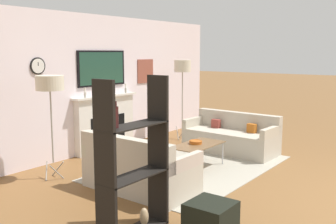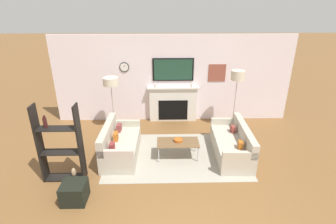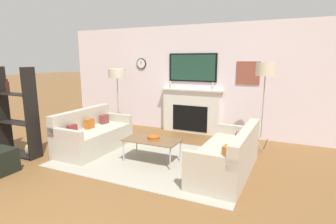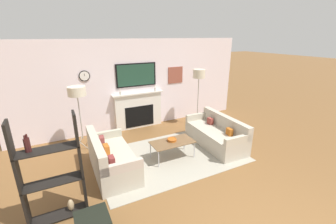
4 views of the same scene
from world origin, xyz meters
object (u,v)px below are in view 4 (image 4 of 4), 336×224
at_px(floor_lamp_left, 77,92).
at_px(floor_lamp_right, 199,75).
at_px(shelf_unit, 52,174).
at_px(coffee_table, 172,143).
at_px(decorative_bowl, 172,140).
at_px(couch_right, 216,135).
at_px(couch_left, 111,159).

bearing_deg(floor_lamp_left, floor_lamp_right, -0.00).
bearing_deg(shelf_unit, floor_lamp_left, 73.48).
bearing_deg(floor_lamp_right, coffee_table, -138.73).
xyz_separation_m(floor_lamp_left, shelf_unit, (-0.69, -2.32, -0.70)).
height_order(coffee_table, floor_lamp_left, floor_lamp_left).
height_order(decorative_bowl, floor_lamp_right, floor_lamp_right).
bearing_deg(floor_lamp_right, decorative_bowl, -139.44).
bearing_deg(decorative_bowl, coffee_table, -103.26).
bearing_deg(couch_right, floor_lamp_right, 75.44).
bearing_deg(couch_right, coffee_table, -176.61).
bearing_deg(couch_left, shelf_unit, -140.74).
distance_m(couch_right, floor_lamp_right, 2.02).
relative_size(floor_lamp_left, shelf_unit, 0.95).
bearing_deg(couch_left, decorative_bowl, -1.43).
bearing_deg(floor_lamp_left, couch_right, -24.54).
bearing_deg(couch_left, coffee_table, -3.34).
distance_m(couch_right, coffee_table, 1.38).
xyz_separation_m(couch_right, floor_lamp_right, (0.38, 1.45, 1.36)).
bearing_deg(decorative_bowl, couch_right, 1.42).
relative_size(coffee_table, floor_lamp_left, 0.62).
bearing_deg(floor_lamp_right, couch_right, -104.56).
bearing_deg(coffee_table, floor_lamp_right, 41.27).
distance_m(couch_right, floor_lamp_left, 3.70).
distance_m(coffee_table, decorative_bowl, 0.08).
relative_size(coffee_table, decorative_bowl, 4.52).
xyz_separation_m(decorative_bowl, floor_lamp_left, (-1.82, 1.49, 1.03)).
height_order(couch_right, floor_lamp_right, floor_lamp_right).
xyz_separation_m(couch_left, couch_right, (2.81, -0.00, -0.02)).
bearing_deg(coffee_table, decorative_bowl, 76.74).
distance_m(coffee_table, floor_lamp_right, 2.64).
relative_size(couch_right, floor_lamp_left, 1.13).
relative_size(couch_right, shelf_unit, 1.07).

